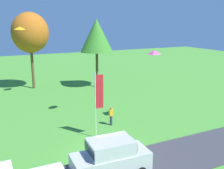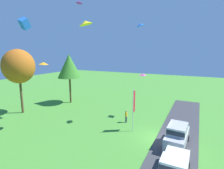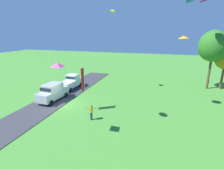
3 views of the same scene
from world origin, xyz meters
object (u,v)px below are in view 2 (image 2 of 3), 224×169
Objects in this scene: kite_delta_mid_center at (43,63)px; flag_banner at (134,104)px; tree_right_of_center at (19,66)px; kite_delta_low_drifter at (86,23)px; kite_diamond_high_left at (142,75)px; kite_diamond_trailing_tail at (80,2)px; car_suv_mid_row at (177,134)px; tree_left_of_center at (69,66)px; kite_box_over_trees at (24,24)px; person_on_lawn at (126,116)px; car_pickup_far_end at (174,168)px; kite_delta_near_flag at (140,25)px.

flag_banner is at bearing -68.60° from kite_delta_mid_center.
tree_right_of_center is 10.21× the size of kite_delta_low_drifter.
kite_delta_mid_center is (-9.65, 9.76, 1.93)m from kite_diamond_high_left.
flag_banner is at bearing -99.87° from kite_diamond_trailing_tail.
kite_diamond_trailing_tail is at bearing 77.91° from car_suv_mid_row.
kite_delta_low_drifter is at bearing -110.84° from tree_right_of_center.
kite_box_over_trees is (-12.46, -4.61, 5.67)m from tree_left_of_center.
person_on_lawn is 1.71× the size of kite_delta_low_drifter.
kite_diamond_trailing_tail is (-0.43, 7.08, 15.72)m from person_on_lawn.
car_pickup_far_end is 4.64× the size of kite_box_over_trees.
kite_diamond_high_left is 16.63m from kite_box_over_trees.
kite_diamond_trailing_tail reaches higher than kite_box_over_trees.
flag_banner is 12.03m from kite_delta_low_drifter.
person_on_lawn is 18.30m from tree_right_of_center.
car_suv_mid_row is 17.51m from kite_delta_mid_center.
car_pickup_far_end is at bearing -102.20° from tree_right_of_center.
kite_box_over_trees is at bearing 119.92° from flag_banner.
kite_diamond_high_left reaches higher than person_on_lawn.
car_pickup_far_end is at bearing -100.40° from kite_delta_mid_center.
person_on_lawn is at bearing -47.66° from kite_box_over_trees.
kite_delta_low_drifter is (-6.64, -17.44, 4.32)m from tree_right_of_center.
kite_delta_near_flag is at bearing -74.16° from kite_diamond_trailing_tail.
kite_box_over_trees is (-4.28, -7.73, 5.27)m from tree_right_of_center.
kite_delta_near_flag reaches higher than car_pickup_far_end.
tree_right_of_center is 13.58m from kite_diamond_trailing_tail.
kite_box_over_trees reaches higher than person_on_lawn.
kite_diamond_trailing_tail is at bearing 105.84° from kite_delta_near_flag.
kite_delta_low_drifter is (-10.02, -7.91, -4.74)m from kite_diamond_trailing_tail.
person_on_lawn is at bearing -55.07° from kite_delta_mid_center.
flag_banner is 5.46× the size of kite_diamond_high_left.
tree_left_of_center is 14.61m from kite_diamond_high_left.
kite_delta_mid_center is at bearing 134.67° from kite_diamond_high_left.
kite_diamond_trailing_tail reaches higher than tree_right_of_center.
tree_right_of_center is at bearing 77.80° from car_pickup_far_end.
tree_right_of_center is at bearing 107.86° from kite_delta_near_flag.
kite_delta_mid_center reaches higher than car_suv_mid_row.
car_pickup_far_end is at bearing -120.50° from kite_diamond_trailing_tail.
kite_delta_near_flag is at bearing -30.24° from person_on_lawn.
tree_left_of_center reaches higher than person_on_lawn.
flag_banner is 6.38m from kite_diamond_high_left.
person_on_lawn is 16.93m from kite_box_over_trees.
tree_left_of_center is 1.76× the size of flag_banner.
car_pickup_far_end is at bearing -149.55° from kite_delta_near_flag.
kite_delta_near_flag is 1.11× the size of kite_diamond_trailing_tail.
kite_diamond_high_left is (12.63, 6.44, 5.33)m from car_pickup_far_end.
kite_diamond_high_left is 0.92× the size of kite_diamond_trailing_tail.
kite_diamond_high_left is at bearing 6.88° from flag_banner.
car_suv_mid_row is 4.80× the size of kite_diamond_high_left.
kite_box_over_trees reaches higher than car_pickup_far_end.
kite_delta_near_flag is at bearing -50.89° from kite_delta_mid_center.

